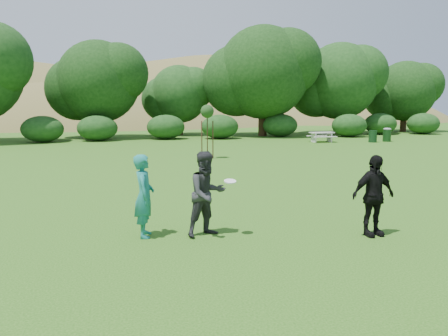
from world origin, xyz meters
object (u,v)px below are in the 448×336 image
object	(u,v)px
player_teal	(144,196)
trash_can_near	(373,136)
sapling	(207,113)
player_grey	(207,194)
trash_can_lidded	(387,134)
player_black	(373,196)
picnic_table	(322,135)

from	to	relation	value
player_teal	trash_can_near	world-z (taller)	player_teal
player_teal	sapling	world-z (taller)	sapling
player_grey	sapling	bearing A→B (deg)	58.45
player_grey	trash_can_lidded	distance (m)	27.11
player_grey	player_black	distance (m)	3.70
player_black	trash_can_near	world-z (taller)	player_black
trash_can_near	player_grey	bearing A→B (deg)	-130.89
picnic_table	trash_can_lidded	distance (m)	5.14
trash_can_near	picnic_table	bearing A→B (deg)	163.95
player_teal	sapling	size ratio (longest dim) A/B	0.65
player_grey	trash_can_lidded	bearing A→B (deg)	28.01
player_black	trash_can_near	size ratio (longest dim) A/B	2.03
sapling	trash_can_lidded	bearing A→B (deg)	23.13
player_black	sapling	distance (m)	14.30
picnic_table	trash_can_near	bearing A→B (deg)	-16.05
player_black	player_teal	bearing A→B (deg)	160.97
player_grey	trash_can_lidded	xyz separation A→B (m)	(18.40, 19.90, -0.41)
player_grey	trash_can_near	world-z (taller)	player_grey
player_black	trash_can_lidded	size ratio (longest dim) A/B	1.74
player_black	trash_can_lidded	xyz separation A→B (m)	(14.81, 20.83, -0.37)
picnic_table	trash_can_lidded	bearing A→B (deg)	-8.47
player_teal	trash_can_lidded	bearing A→B (deg)	-39.19
player_grey	sapling	size ratio (longest dim) A/B	0.67
player_black	trash_can_near	distance (m)	24.52
player_black	picnic_table	world-z (taller)	player_black
player_grey	picnic_table	world-z (taller)	player_grey
sapling	picnic_table	distance (m)	12.90
player_teal	picnic_table	world-z (taller)	player_teal
trash_can_near	trash_can_lidded	distance (m)	1.45
trash_can_near	sapling	bearing A→B (deg)	-155.82
trash_can_near	sapling	distance (m)	15.56
player_teal	picnic_table	size ratio (longest dim) A/B	1.03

